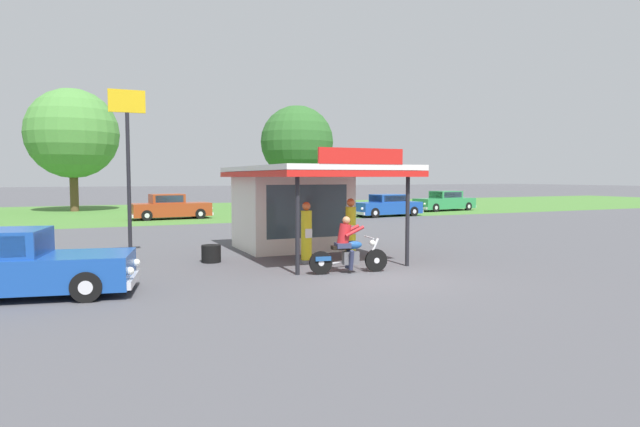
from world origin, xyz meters
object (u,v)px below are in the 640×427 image
object	(u,v)px
parked_car_back_row_centre_right	(170,208)
gas_pump_offside	(351,232)
parked_car_back_row_far_right	(445,202)
roadside_pole_sign	(128,146)
motorcycle_with_rider	(348,250)
bystander_admiring_sedan	(322,215)
gas_pump_nearside	(306,235)
parked_car_back_row_far_left	(387,206)
spare_tire_stack	(211,254)
featured_classic_sedan	(7,267)

from	to	relation	value
parked_car_back_row_centre_right	gas_pump_offside	bearing A→B (deg)	-81.83
parked_car_back_row_far_right	roadside_pole_sign	world-z (taller)	roadside_pole_sign
motorcycle_with_rider	bystander_admiring_sedan	distance (m)	9.51
gas_pump_nearside	motorcycle_with_rider	world-z (taller)	gas_pump_nearside
gas_pump_offside	motorcycle_with_rider	xyz separation A→B (m)	(-1.17, -2.08, -0.25)
gas_pump_offside	bystander_admiring_sedan	bearing A→B (deg)	72.95
parked_car_back_row_far_left	spare_tire_stack	distance (m)	21.13
spare_tire_stack	featured_classic_sedan	bearing A→B (deg)	-150.01
motorcycle_with_rider	roadside_pole_sign	bearing A→B (deg)	138.93
featured_classic_sedan	bystander_admiring_sedan	world-z (taller)	bystander_admiring_sedan
gas_pump_nearside	parked_car_back_row_far_right	bearing A→B (deg)	43.97
featured_classic_sedan	spare_tire_stack	world-z (taller)	featured_classic_sedan
gas_pump_nearside	featured_classic_sedan	size ratio (longest dim) A/B	0.34
roadside_pole_sign	featured_classic_sedan	bearing A→B (deg)	-124.37
parked_car_back_row_far_left	bystander_admiring_sedan	distance (m)	12.76
parked_car_back_row_far_right	gas_pump_nearside	bearing A→B (deg)	-136.03
gas_pump_nearside	spare_tire_stack	distance (m)	3.04
gas_pump_nearside	parked_car_back_row_far_right	distance (m)	27.69
bystander_admiring_sedan	spare_tire_stack	xyz separation A→B (m)	(-6.31, -5.52, -0.66)
motorcycle_with_rider	roadside_pole_sign	distance (m)	7.66
gas_pump_offside	spare_tire_stack	xyz separation A→B (m)	(-4.21, 1.32, -0.63)
parked_car_back_row_far_right	roadside_pole_sign	xyz separation A→B (m)	(-24.89, -16.66, 2.90)
parked_car_back_row_far_left	parked_car_back_row_centre_right	bearing A→B (deg)	165.55
gas_pump_offside	parked_car_back_row_centre_right	size ratio (longest dim) A/B	0.38
bystander_admiring_sedan	featured_classic_sedan	bearing A→B (deg)	-143.48
gas_pump_nearside	bystander_admiring_sedan	distance (m)	7.75
spare_tire_stack	gas_pump_nearside	bearing A→B (deg)	-26.31
gas_pump_nearside	featured_classic_sedan	bearing A→B (deg)	-168.03
gas_pump_offside	bystander_admiring_sedan	size ratio (longest dim) A/B	1.13
gas_pump_nearside	motorcycle_with_rider	xyz separation A→B (m)	(0.36, -2.08, -0.21)
gas_pump_offside	featured_classic_sedan	bearing A→B (deg)	-169.95
gas_pump_offside	parked_car_back_row_far_right	world-z (taller)	gas_pump_offside
parked_car_back_row_far_right	roadside_pole_sign	bearing A→B (deg)	-146.20
gas_pump_nearside	featured_classic_sedan	xyz separation A→B (m)	(-7.85, -1.66, -0.18)
motorcycle_with_rider	roadside_pole_sign	world-z (taller)	roadside_pole_sign
featured_classic_sedan	roadside_pole_sign	bearing A→B (deg)	55.63
motorcycle_with_rider	parked_car_back_row_centre_right	bearing A→B (deg)	94.30
motorcycle_with_rider	featured_classic_sedan	bearing A→B (deg)	177.10
motorcycle_with_rider	spare_tire_stack	bearing A→B (deg)	131.77
motorcycle_with_rider	featured_classic_sedan	xyz separation A→B (m)	(-8.21, 0.42, 0.03)
gas_pump_nearside	roadside_pole_sign	bearing A→B (deg)	152.70
parked_car_back_row_centre_right	spare_tire_stack	distance (m)	18.22
parked_car_back_row_centre_right	parked_car_back_row_far_left	world-z (taller)	parked_car_back_row_centre_right
parked_car_back_row_centre_right	roadside_pole_sign	world-z (taller)	roadside_pole_sign
motorcycle_with_rider	featured_classic_sedan	size ratio (longest dim) A/B	0.41
gas_pump_nearside	parked_car_back_row_far_left	size ratio (longest dim) A/B	0.38
featured_classic_sedan	parked_car_back_row_far_right	distance (m)	34.76
parked_car_back_row_centre_right	roadside_pole_sign	xyz separation A→B (m)	(-3.70, -16.93, 2.89)
gas_pump_offside	parked_car_back_row_centre_right	xyz separation A→B (m)	(-2.80, 19.49, -0.18)
parked_car_back_row_far_left	spare_tire_stack	world-z (taller)	parked_car_back_row_far_left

